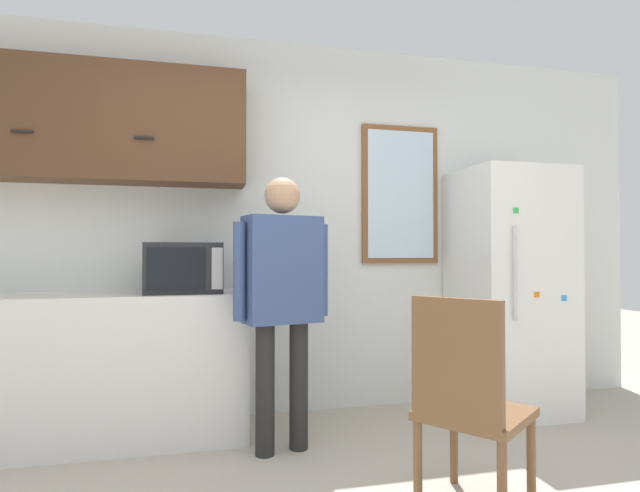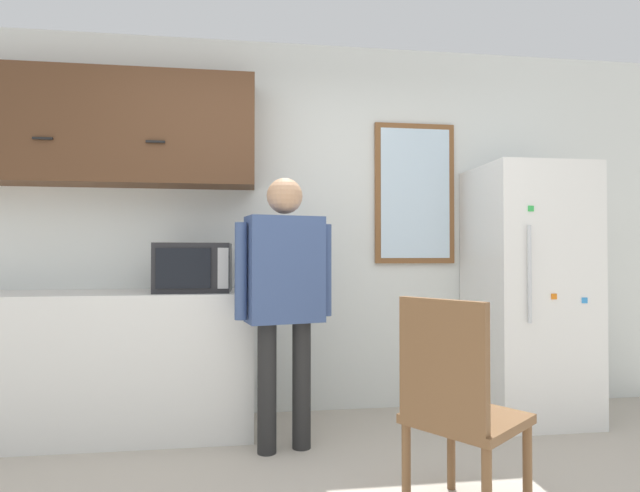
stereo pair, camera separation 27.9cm
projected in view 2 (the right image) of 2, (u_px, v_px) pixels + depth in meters
The scene contains 8 objects.
back_wall at pixel (287, 227), 3.67m from camera, with size 6.00×0.06×2.70m.
counter at pixel (99, 363), 3.17m from camera, with size 1.96×0.60×0.90m.
upper_cabinets at pixel (107, 129), 3.34m from camera, with size 1.96×0.32×0.76m.
microwave at pixel (194, 268), 3.21m from camera, with size 0.47×0.38×0.31m.
person at pixel (285, 284), 2.93m from camera, with size 0.58×0.31×1.60m.
refrigerator at pixel (528, 292), 3.51m from camera, with size 0.71×0.71×1.76m.
chair at pixel (456, 402), 2.12m from camera, with size 0.61×0.61×0.96m.
window at pixel (415, 194), 3.76m from camera, with size 0.61×0.05×1.05m.
Camera 2 is at (-0.25, -1.71, 1.15)m, focal length 28.00 mm.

